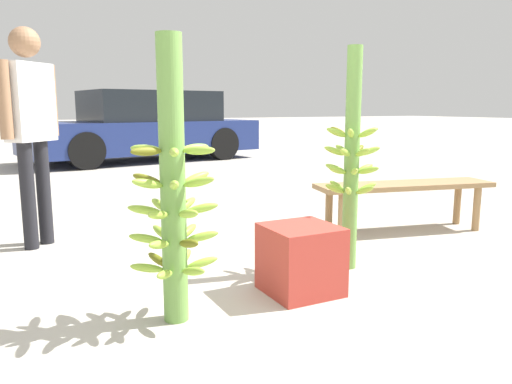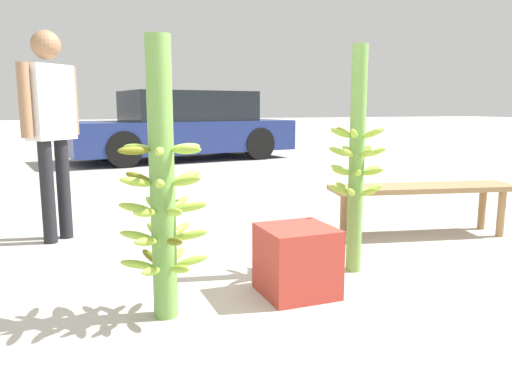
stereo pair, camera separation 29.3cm
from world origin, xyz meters
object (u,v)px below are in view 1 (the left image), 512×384
object	(u,v)px
banana_stalk_left	(173,190)
produce_crate	(301,259)
vendor_person	(30,116)
banana_stalk_center	(352,160)
market_bench	(404,190)
parked_car	(145,127)

from	to	relation	value
banana_stalk_left	produce_crate	bearing A→B (deg)	2.70
vendor_person	banana_stalk_center	bearing A→B (deg)	94.92
banana_stalk_left	market_bench	world-z (taller)	banana_stalk_left
banana_stalk_left	produce_crate	size ratio (longest dim) A/B	3.55
vendor_person	produce_crate	size ratio (longest dim) A/B	4.14
banana_stalk_center	produce_crate	xyz separation A→B (m)	(-0.51, -0.23, -0.51)
banana_stalk_left	parked_car	xyz separation A→B (m)	(1.79, 7.31, -0.01)
parked_car	banana_stalk_center	bearing A→B (deg)	166.70
banana_stalk_left	banana_stalk_center	xyz separation A→B (m)	(1.25, 0.26, 0.06)
parked_car	market_bench	bearing A→B (deg)	175.01
banana_stalk_center	produce_crate	distance (m)	0.76
banana_stalk_center	produce_crate	world-z (taller)	banana_stalk_center
banana_stalk_center	parked_car	bearing A→B (deg)	85.58
banana_stalk_left	banana_stalk_center	bearing A→B (deg)	11.91
vendor_person	parked_car	xyz separation A→B (m)	(2.29, 5.58, -0.32)
banana_stalk_left	vendor_person	size ratio (longest dim) A/B	0.86
market_bench	vendor_person	bearing A→B (deg)	173.94
banana_stalk_left	vendor_person	xyz separation A→B (m)	(-0.50, 1.73, 0.32)
produce_crate	parked_car	bearing A→B (deg)	81.74
vendor_person	market_bench	size ratio (longest dim) A/B	1.03
banana_stalk_left	banana_stalk_center	distance (m)	1.28
banana_stalk_center	parked_car	distance (m)	7.07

